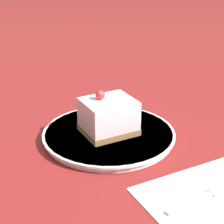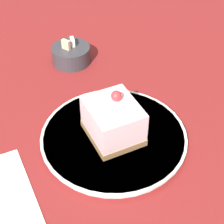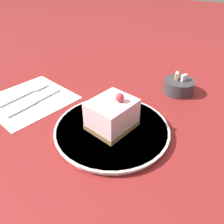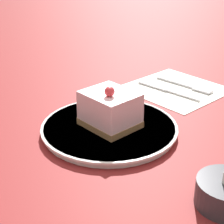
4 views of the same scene
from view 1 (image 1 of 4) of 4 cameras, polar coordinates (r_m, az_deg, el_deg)
The scene contains 5 objects.
ground_plane at distance 0.73m, azimuth -3.43°, elevation -4.54°, with size 4.00×4.00×0.00m, color maroon.
plate at distance 0.74m, azimuth -0.48°, elevation -3.44°, with size 0.26×0.26×0.01m.
cake_slice at distance 0.72m, azimuth -0.55°, elevation -0.67°, with size 0.10×0.11×0.09m.
napkin at distance 0.59m, azimuth 16.77°, elevation -13.48°, with size 0.25×0.25×0.00m.
knife at distance 0.61m, azimuth 15.99°, elevation -11.27°, with size 0.04×0.17×0.00m.
Camera 1 is at (-0.52, 0.38, 0.35)m, focal length 60.00 mm.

